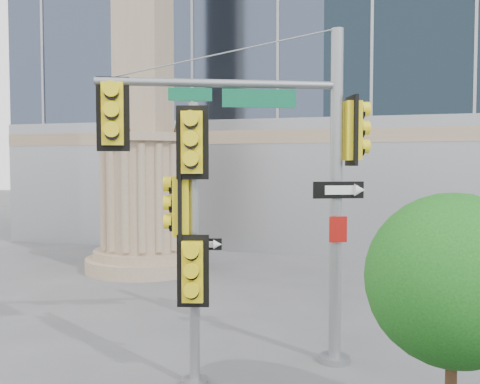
# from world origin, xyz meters

# --- Properties ---
(ground) EXTENTS (120.00, 120.00, 0.00)m
(ground) POSITION_xyz_m (0.00, 0.00, 0.00)
(ground) COLOR #545456
(ground) RESTS_ON ground
(monument) EXTENTS (4.40, 4.40, 16.60)m
(monument) POSITION_xyz_m (-6.00, 9.00, 5.52)
(monument) COLOR gray
(monument) RESTS_ON ground
(main_signal_pole) EXTENTS (4.84, 2.43, 6.63)m
(main_signal_pole) POSITION_xyz_m (0.77, 1.02, 4.11)
(main_signal_pole) COLOR slate
(main_signal_pole) RESTS_ON ground
(secondary_signal_pole) EXTENTS (0.94, 0.67, 5.07)m
(secondary_signal_pole) POSITION_xyz_m (-0.45, -0.46, 2.98)
(secondary_signal_pole) COLOR slate
(secondary_signal_pole) RESTS_ON ground
(street_tree) EXTENTS (2.32, 2.27, 3.62)m
(street_tree) POSITION_xyz_m (3.77, -1.78, 2.38)
(street_tree) COLOR gray
(street_tree) RESTS_ON ground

